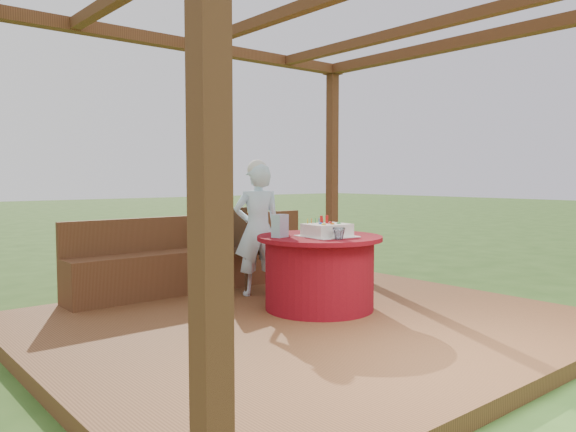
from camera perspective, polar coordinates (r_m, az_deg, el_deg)
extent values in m
plane|color=#2E521B|center=(4.99, 1.87, -11.69)|extent=(60.00, 60.00, 0.00)
cube|color=brown|center=(4.97, 1.87, -11.02)|extent=(4.50, 4.00, 0.12)
cube|color=brown|center=(2.01, -7.98, 5.98)|extent=(0.12, 0.12, 2.60)
cube|color=brown|center=(7.63, 4.50, 4.52)|extent=(0.12, 0.12, 2.60)
cube|color=brown|center=(6.49, -9.64, 16.67)|extent=(4.50, 0.14, 0.12)
cube|color=brown|center=(6.58, 16.56, 16.40)|extent=(0.14, 4.00, 0.12)
cube|color=brown|center=(5.01, 1.95, 20.58)|extent=(0.10, 3.70, 0.10)
cube|color=brown|center=(5.92, 11.87, 17.89)|extent=(0.10, 3.70, 0.10)
cube|color=brown|center=(6.26, -8.55, -5.28)|extent=(3.00, 0.42, 0.45)
cube|color=brown|center=(6.36, -9.42, -1.50)|extent=(3.00, 0.06, 0.35)
cylinder|color=maroon|center=(5.25, 3.21, -5.95)|extent=(1.01, 1.01, 0.64)
cylinder|color=maroon|center=(5.21, 3.23, -2.23)|extent=(1.16, 1.16, 0.04)
cube|color=#361F11|center=(6.05, -4.30, -3.50)|extent=(0.52, 0.52, 0.05)
cylinder|color=#361F11|center=(5.84, -4.22, -5.96)|extent=(0.04, 0.04, 0.44)
cylinder|color=#361F11|center=(6.10, -1.94, -5.53)|extent=(0.04, 0.04, 0.44)
cylinder|color=#361F11|center=(6.08, -6.65, -5.58)|extent=(0.04, 0.04, 0.44)
cylinder|color=#361F11|center=(6.33, -4.36, -5.18)|extent=(0.04, 0.04, 0.44)
cube|color=#361F11|center=(6.16, -5.67, -1.26)|extent=(0.44, 0.13, 0.45)
imported|color=#A8DBFA|center=(5.82, -3.11, -1.42)|extent=(0.59, 0.50, 1.36)
sphere|color=white|center=(5.79, -3.13, 4.70)|extent=(0.21, 0.21, 0.21)
cube|color=white|center=(5.15, 3.98, -2.05)|extent=(0.48, 0.48, 0.01)
cube|color=white|center=(5.14, 3.99, -1.41)|extent=(0.41, 0.34, 0.11)
cylinder|color=red|center=(5.14, 3.40, -0.38)|extent=(0.03, 0.03, 0.07)
cylinder|color=red|center=(5.19, 3.97, -0.34)|extent=(0.03, 0.03, 0.07)
sphere|color=yellow|center=(5.02, 3.64, -0.77)|extent=(0.04, 0.04, 0.04)
sphere|color=orange|center=(5.09, 4.54, -0.72)|extent=(0.04, 0.04, 0.04)
sphere|color=green|center=(5.17, 5.18, -0.64)|extent=(0.04, 0.04, 0.04)
sphere|color=blue|center=(5.11, 3.35, -0.69)|extent=(0.04, 0.04, 0.04)
sphere|color=red|center=(5.21, 4.32, -0.61)|extent=(0.04, 0.04, 0.04)
cube|color=#CE85BE|center=(5.06, -0.82, -1.01)|extent=(0.17, 0.13, 0.21)
imported|color=white|center=(4.90, 5.19, -1.78)|extent=(0.14, 0.14, 0.11)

